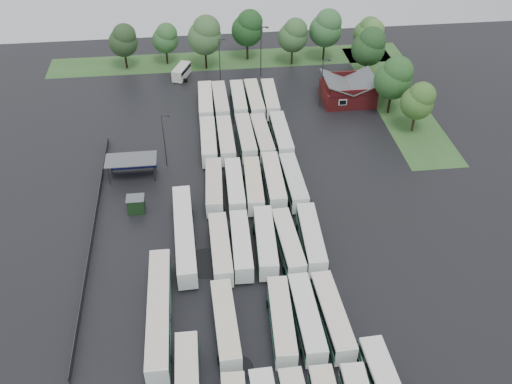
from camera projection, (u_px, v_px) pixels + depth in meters
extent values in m
plane|color=black|center=(252.00, 260.00, 78.50)|extent=(160.00, 160.00, 0.00)
cube|color=maroon|center=(348.00, 93.00, 113.30)|extent=(10.00, 8.00, 3.40)
cube|color=#4C4F51|center=(336.00, 82.00, 111.48)|extent=(5.07, 8.60, 2.19)
cube|color=#4C4F51|center=(361.00, 81.00, 111.94)|extent=(5.07, 8.60, 2.19)
cube|color=maroon|center=(354.00, 93.00, 108.82)|extent=(9.00, 0.20, 1.20)
cube|color=silver|center=(343.00, 102.00, 109.75)|extent=(1.60, 0.12, 1.20)
cylinder|color=#2D2D30|center=(109.00, 176.00, 91.25)|extent=(0.16, 0.16, 3.40)
cylinder|color=#2D2D30|center=(154.00, 173.00, 91.91)|extent=(0.16, 0.16, 3.40)
cylinder|color=#2D2D30|center=(111.00, 164.00, 93.76)|extent=(0.16, 0.16, 3.40)
cylinder|color=#2D2D30|center=(155.00, 162.00, 94.43)|extent=(0.16, 0.16, 3.40)
cube|color=#4C4F51|center=(131.00, 159.00, 91.73)|extent=(8.20, 4.20, 0.15)
cube|color=navy|center=(133.00, 162.00, 94.39)|extent=(7.60, 0.08, 2.60)
cube|color=black|center=(136.00, 205.00, 86.13)|extent=(2.50, 2.00, 2.50)
cube|color=#4C4F51|center=(135.00, 198.00, 85.33)|extent=(2.70, 2.20, 0.12)
cube|color=#305825|center=(229.00, 60.00, 129.58)|extent=(80.00, 10.00, 0.01)
cube|color=#305825|center=(395.00, 98.00, 115.27)|extent=(10.00, 50.00, 0.01)
cube|color=#2D2D30|center=(93.00, 231.00, 82.36)|extent=(0.10, 50.00, 1.20)
cube|color=white|center=(226.00, 324.00, 67.41)|extent=(2.88, 12.08, 2.75)
cube|color=black|center=(226.00, 321.00, 67.08)|extent=(2.92, 11.60, 0.88)
cube|color=#267751|center=(226.00, 328.00, 67.78)|extent=(2.92, 11.84, 0.61)
cube|color=beige|center=(225.00, 316.00, 66.54)|extent=(2.76, 11.71, 0.12)
cylinder|color=black|center=(229.00, 359.00, 65.24)|extent=(2.55, 0.96, 0.96)
cylinder|color=black|center=(224.00, 307.00, 71.27)|extent=(2.55, 0.96, 0.96)
cube|color=white|center=(281.00, 321.00, 67.85)|extent=(3.10, 12.09, 2.74)
cube|color=black|center=(282.00, 318.00, 67.51)|extent=(3.13, 11.61, 0.88)
cube|color=#137650|center=(281.00, 324.00, 68.22)|extent=(3.14, 11.85, 0.60)
cube|color=beige|center=(282.00, 313.00, 66.98)|extent=(2.98, 11.72, 0.12)
cylinder|color=black|center=(286.00, 355.00, 65.68)|extent=(2.55, 0.96, 0.96)
cylinder|color=black|center=(277.00, 304.00, 71.70)|extent=(2.55, 0.96, 0.96)
cube|color=white|center=(307.00, 318.00, 68.15)|extent=(2.64, 12.21, 2.79)
cube|color=black|center=(307.00, 315.00, 67.81)|extent=(2.70, 11.72, 0.89)
cube|color=#1D7756|center=(306.00, 321.00, 68.53)|extent=(2.69, 11.97, 0.61)
cube|color=silver|center=(307.00, 310.00, 67.26)|extent=(2.54, 11.84, 0.12)
cylinder|color=black|center=(312.00, 352.00, 65.94)|extent=(2.59, 0.98, 0.98)
cylinder|color=black|center=(300.00, 301.00, 72.07)|extent=(2.59, 0.98, 0.98)
cube|color=white|center=(332.00, 316.00, 68.39)|extent=(3.05, 12.32, 2.80)
cube|color=black|center=(333.00, 313.00, 68.05)|extent=(3.09, 11.84, 0.90)
cube|color=#1C825C|center=(332.00, 319.00, 68.77)|extent=(3.09, 12.08, 0.62)
cube|color=beige|center=(333.00, 308.00, 67.50)|extent=(2.94, 11.95, 0.12)
cylinder|color=black|center=(339.00, 350.00, 66.18)|extent=(2.60, 0.98, 0.98)
cylinder|color=black|center=(324.00, 299.00, 72.32)|extent=(2.60, 0.98, 0.98)
cube|color=white|center=(220.00, 249.00, 77.68)|extent=(2.64, 12.13, 2.78)
cube|color=black|center=(220.00, 246.00, 77.34)|extent=(2.69, 11.65, 0.89)
cube|color=#2B7D58|center=(221.00, 252.00, 78.06)|extent=(2.68, 11.89, 0.61)
cube|color=beige|center=(220.00, 241.00, 76.80)|extent=(2.53, 11.77, 0.12)
cylinder|color=black|center=(223.00, 276.00, 75.49)|extent=(2.57, 0.97, 0.97)
cylinder|color=black|center=(219.00, 237.00, 81.57)|extent=(2.57, 0.97, 0.97)
cube|color=white|center=(241.00, 245.00, 78.27)|extent=(2.77, 11.94, 2.72)
cube|color=black|center=(241.00, 242.00, 77.94)|extent=(2.82, 11.47, 0.87)
cube|color=#1C734B|center=(241.00, 248.00, 78.64)|extent=(2.81, 11.70, 0.60)
cube|color=silver|center=(241.00, 238.00, 77.41)|extent=(2.66, 11.58, 0.12)
cylinder|color=black|center=(244.00, 272.00, 76.12)|extent=(2.52, 0.95, 0.95)
cylinder|color=black|center=(239.00, 234.00, 82.09)|extent=(2.52, 0.95, 0.95)
cube|color=white|center=(265.00, 242.00, 78.70)|extent=(3.20, 12.48, 2.83)
cube|color=black|center=(265.00, 239.00, 78.35)|extent=(3.24, 11.99, 0.91)
cube|color=#237852|center=(265.00, 245.00, 79.08)|extent=(3.24, 12.24, 0.62)
cube|color=silver|center=(266.00, 234.00, 77.80)|extent=(3.08, 12.11, 0.12)
cylinder|color=black|center=(269.00, 269.00, 76.46)|extent=(2.63, 0.99, 0.99)
cylinder|color=black|center=(262.00, 231.00, 82.67)|extent=(2.63, 0.99, 0.99)
cube|color=white|center=(288.00, 243.00, 78.60)|extent=(3.05, 12.06, 2.74)
cube|color=black|center=(288.00, 240.00, 78.27)|extent=(3.09, 11.58, 0.88)
cube|color=#1E7A55|center=(288.00, 246.00, 78.97)|extent=(3.09, 11.82, 0.60)
cube|color=silver|center=(288.00, 235.00, 77.74)|extent=(2.93, 11.70, 0.12)
cylinder|color=black|center=(292.00, 270.00, 76.44)|extent=(2.54, 0.96, 0.96)
cylinder|color=black|center=(283.00, 232.00, 82.45)|extent=(2.54, 0.96, 0.96)
cube|color=white|center=(311.00, 239.00, 79.22)|extent=(3.08, 12.47, 2.83)
cube|color=black|center=(311.00, 236.00, 78.87)|extent=(3.13, 11.97, 0.91)
cube|color=#177E57|center=(311.00, 242.00, 79.60)|extent=(3.13, 12.22, 0.62)
cube|color=silver|center=(312.00, 231.00, 78.32)|extent=(2.97, 12.09, 0.12)
cylinder|color=black|center=(316.00, 266.00, 76.97)|extent=(2.63, 0.99, 0.99)
cylinder|color=black|center=(305.00, 228.00, 83.19)|extent=(2.63, 0.99, 0.99)
cube|color=white|center=(214.00, 187.00, 88.72)|extent=(3.08, 12.16, 2.76)
cube|color=black|center=(214.00, 184.00, 88.39)|extent=(3.12, 11.68, 0.88)
cube|color=#287F5C|center=(214.00, 190.00, 89.10)|extent=(3.12, 11.92, 0.61)
cube|color=beige|center=(214.00, 179.00, 87.85)|extent=(2.96, 11.80, 0.12)
cylinder|color=black|center=(216.00, 209.00, 86.54)|extent=(2.56, 0.96, 0.96)
cylinder|color=black|center=(213.00, 179.00, 92.60)|extent=(2.56, 0.96, 0.96)
cube|color=white|center=(235.00, 187.00, 88.81)|extent=(2.69, 12.00, 2.74)
cube|color=black|center=(235.00, 184.00, 88.47)|extent=(2.74, 11.52, 0.88)
cube|color=#2A7154|center=(235.00, 190.00, 89.17)|extent=(2.74, 11.76, 0.60)
cube|color=white|center=(235.00, 179.00, 87.94)|extent=(2.59, 11.64, 0.12)
cylinder|color=black|center=(237.00, 209.00, 86.64)|extent=(2.54, 0.96, 0.96)
cylinder|color=black|center=(233.00, 179.00, 92.65)|extent=(2.54, 0.96, 0.96)
cube|color=white|center=(254.00, 185.00, 89.02)|extent=(3.01, 12.08, 2.75)
cube|color=black|center=(254.00, 183.00, 88.69)|extent=(3.05, 11.60, 0.88)
cube|color=#258256|center=(254.00, 188.00, 89.39)|extent=(3.05, 11.84, 0.60)
cube|color=beige|center=(254.00, 178.00, 88.15)|extent=(2.90, 11.71, 0.12)
cylinder|color=black|center=(256.00, 208.00, 86.85)|extent=(2.55, 0.96, 0.96)
cylinder|color=black|center=(251.00, 178.00, 92.87)|extent=(2.55, 0.96, 0.96)
cube|color=white|center=(274.00, 181.00, 89.71)|extent=(2.85, 12.60, 2.88)
cube|color=black|center=(274.00, 178.00, 89.36)|extent=(2.90, 12.10, 0.92)
cube|color=#167146|center=(273.00, 185.00, 90.09)|extent=(2.90, 12.35, 0.63)
cube|color=beige|center=(274.00, 174.00, 88.79)|extent=(2.74, 12.22, 0.13)
cylinder|color=black|center=(277.00, 204.00, 87.43)|extent=(2.67, 1.00, 1.00)
cylinder|color=black|center=(270.00, 174.00, 93.74)|extent=(2.67, 1.00, 1.00)
cube|color=white|center=(293.00, 182.00, 89.63)|extent=(2.77, 12.37, 2.83)
cube|color=black|center=(293.00, 179.00, 89.28)|extent=(2.83, 11.88, 0.90)
cube|color=#2C7E5F|center=(293.00, 185.00, 90.01)|extent=(2.82, 12.13, 0.62)
cube|color=silver|center=(294.00, 175.00, 88.73)|extent=(2.66, 12.00, 0.12)
cylinder|color=black|center=(297.00, 205.00, 87.39)|extent=(2.62, 0.99, 0.99)
cylinder|color=black|center=(289.00, 175.00, 93.59)|extent=(2.62, 0.99, 0.99)
cube|color=white|center=(209.00, 141.00, 98.99)|extent=(2.77, 12.43, 2.84)
cube|color=black|center=(208.00, 139.00, 98.64)|extent=(2.82, 11.93, 0.91)
cube|color=#137346|center=(209.00, 144.00, 99.37)|extent=(2.81, 12.18, 0.62)
cube|color=beige|center=(208.00, 134.00, 98.09)|extent=(2.66, 12.05, 0.12)
cylinder|color=black|center=(210.00, 161.00, 96.74)|extent=(2.63, 0.99, 0.99)
cylinder|color=black|center=(208.00, 136.00, 102.97)|extent=(2.63, 0.99, 0.99)
cube|color=white|center=(226.00, 140.00, 99.33)|extent=(2.54, 12.21, 2.80)
cube|color=black|center=(226.00, 137.00, 98.99)|extent=(2.61, 11.72, 0.90)
cube|color=#287F5C|center=(226.00, 143.00, 99.71)|extent=(2.60, 11.96, 0.62)
cube|color=beige|center=(226.00, 133.00, 98.44)|extent=(2.44, 11.84, 0.12)
cylinder|color=black|center=(228.00, 159.00, 97.12)|extent=(2.59, 0.98, 0.98)
cylinder|color=black|center=(225.00, 135.00, 103.25)|extent=(2.59, 0.98, 0.98)
cube|color=white|center=(246.00, 138.00, 99.92)|extent=(2.76, 12.35, 2.82)
cube|color=black|center=(246.00, 135.00, 99.57)|extent=(2.81, 11.86, 0.90)
cube|color=#227657|center=(246.00, 141.00, 100.30)|extent=(2.81, 12.10, 0.62)
cube|color=beige|center=(246.00, 131.00, 99.02)|extent=(2.65, 11.98, 0.12)
cylinder|color=black|center=(248.00, 157.00, 97.69)|extent=(2.62, 0.98, 0.98)
cylinder|color=black|center=(244.00, 133.00, 103.87)|extent=(2.62, 0.98, 0.98)
cube|color=white|center=(262.00, 137.00, 100.08)|extent=(2.97, 12.23, 2.78)
cube|color=black|center=(262.00, 135.00, 99.74)|extent=(3.01, 11.75, 0.89)
cube|color=#24734F|center=(262.00, 140.00, 100.46)|extent=(3.01, 11.99, 0.61)
cube|color=beige|center=(262.00, 130.00, 99.20)|extent=(2.85, 11.86, 0.12)
cylinder|color=black|center=(265.00, 156.00, 97.88)|extent=(2.58, 0.97, 0.97)
cylinder|color=black|center=(259.00, 132.00, 103.99)|extent=(2.58, 0.97, 0.97)
cube|color=white|center=(281.00, 136.00, 100.36)|extent=(2.61, 12.52, 2.87)
cube|color=black|center=(281.00, 133.00, 100.01)|extent=(2.67, 12.02, 0.92)
cube|color=#236F4C|center=(281.00, 139.00, 100.75)|extent=(2.66, 12.27, 0.63)
cube|color=silver|center=(281.00, 129.00, 99.45)|extent=(2.50, 12.14, 0.13)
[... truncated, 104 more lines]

